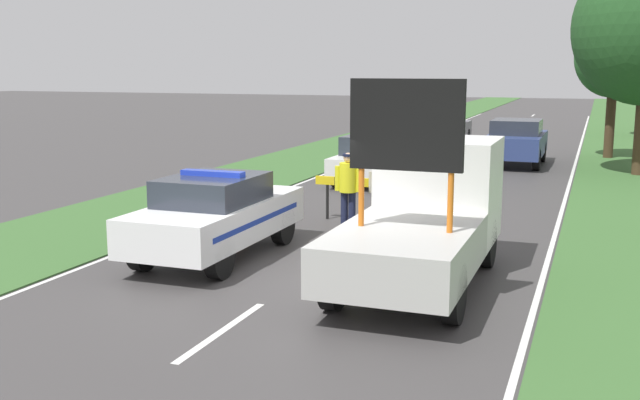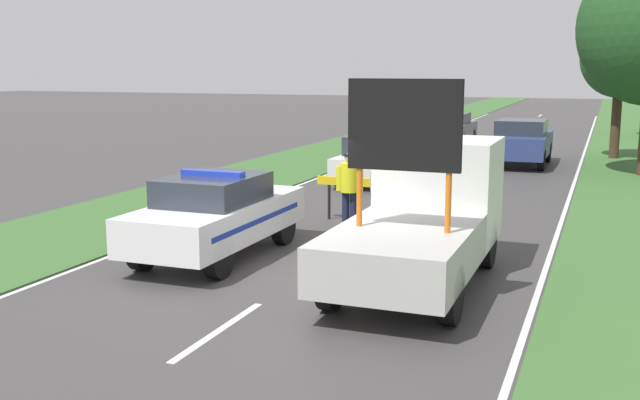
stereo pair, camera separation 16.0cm
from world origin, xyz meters
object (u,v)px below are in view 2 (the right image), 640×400
object	(u,v)px
traffic_cone_centre_front	(236,205)
work_truck	(425,213)
road_barrier	(375,186)
queued_car_hatch_blue	(521,142)
traffic_cone_near_truck	(486,212)
police_officer	(349,184)
pedestrian_civilian	(382,188)
traffic_cone_near_police	(384,212)
police_car	(217,214)
queued_car_suv_grey	(451,129)
roadside_tree_mid_left	(620,58)
queued_car_van_white	(375,159)

from	to	relation	value
traffic_cone_centre_front	work_truck	bearing A→B (deg)	-31.68
road_barrier	queued_car_hatch_blue	distance (m)	12.09
traffic_cone_centre_front	traffic_cone_near_truck	xyz separation A→B (m)	(5.60, 1.78, -0.10)
police_officer	traffic_cone_near_truck	world-z (taller)	police_officer
pedestrian_civilian	queued_car_hatch_blue	world-z (taller)	queued_car_hatch_blue
pedestrian_civilian	queued_car_hatch_blue	xyz separation A→B (m)	(1.68, 12.44, -0.03)
traffic_cone_near_police	traffic_cone_centre_front	world-z (taller)	traffic_cone_centre_front
police_car	traffic_cone_near_truck	size ratio (longest dim) A/B	8.70
police_car	road_barrier	size ratio (longest dim) A/B	1.57
police_car	work_truck	size ratio (longest dim) A/B	0.86
road_barrier	pedestrian_civilian	xyz separation A→B (m)	(0.31, -0.52, 0.06)
police_car	traffic_cone_near_police	size ratio (longest dim) A/B	8.79
queued_car_hatch_blue	queued_car_suv_grey	world-z (taller)	queued_car_hatch_blue
queued_car_hatch_blue	roadside_tree_mid_left	distance (m)	5.61
pedestrian_civilian	queued_car_hatch_blue	distance (m)	12.55
police_officer	queued_car_van_white	world-z (taller)	police_officer
traffic_cone_near_truck	roadside_tree_mid_left	distance (m)	15.17
police_officer	pedestrian_civilian	size ratio (longest dim) A/B	1.12
police_officer	queued_car_hatch_blue	distance (m)	13.12
work_truck	traffic_cone_centre_front	distance (m)	6.29
queued_car_hatch_blue	roadside_tree_mid_left	world-z (taller)	roadside_tree_mid_left
traffic_cone_near_police	queued_car_suv_grey	distance (m)	17.81
road_barrier	roadside_tree_mid_left	distance (m)	16.47
pedestrian_civilian	queued_car_suv_grey	xyz separation A→B (m)	(-2.11, 18.29, -0.11)
queued_car_hatch_blue	traffic_cone_near_police	bearing A→B (deg)	81.33
police_officer	roadside_tree_mid_left	xyz separation A→B (m)	(5.53, 16.31, 2.92)
road_barrier	police_officer	xyz separation A→B (m)	(-0.29, -1.00, 0.18)
traffic_cone_centre_front	queued_car_hatch_blue	bearing A→B (deg)	68.12
police_car	queued_car_van_white	world-z (taller)	police_car
traffic_cone_near_police	queued_car_van_white	xyz separation A→B (m)	(-1.99, 5.85, 0.50)
pedestrian_civilian	work_truck	bearing A→B (deg)	-44.39
road_barrier	queued_car_hatch_blue	world-z (taller)	queued_car_hatch_blue
traffic_cone_near_truck	roadside_tree_mid_left	xyz separation A→B (m)	(2.79, 14.44, 3.69)
traffic_cone_centre_front	pedestrian_civilian	bearing A→B (deg)	6.39
work_truck	police_officer	world-z (taller)	work_truck
work_truck	queued_car_van_white	size ratio (longest dim) A/B	1.32
queued_car_van_white	traffic_cone_near_police	bearing A→B (deg)	108.79
road_barrier	roadside_tree_mid_left	xyz separation A→B (m)	(5.23, 15.31, 3.09)
traffic_cone_near_police	queued_car_hatch_blue	world-z (taller)	queued_car_hatch_blue
road_barrier	traffic_cone_centre_front	distance (m)	3.32
police_car	queued_car_suv_grey	world-z (taller)	police_car
traffic_cone_near_police	roadside_tree_mid_left	size ratio (longest dim) A/B	0.09
police_car	traffic_cone_near_police	bearing A→B (deg)	68.55
road_barrier	queued_car_van_white	bearing A→B (deg)	112.85
work_truck	traffic_cone_near_truck	xyz separation A→B (m)	(0.29, 5.05, -0.88)
queued_car_van_white	roadside_tree_mid_left	xyz separation A→B (m)	(7.04, 9.39, 3.19)
work_truck	traffic_cone_near_truck	distance (m)	5.14
police_car	queued_car_van_white	bearing A→B (deg)	94.39
road_barrier	roadside_tree_mid_left	size ratio (longest dim) A/B	0.52
pedestrian_civilian	road_barrier	bearing A→B (deg)	139.94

